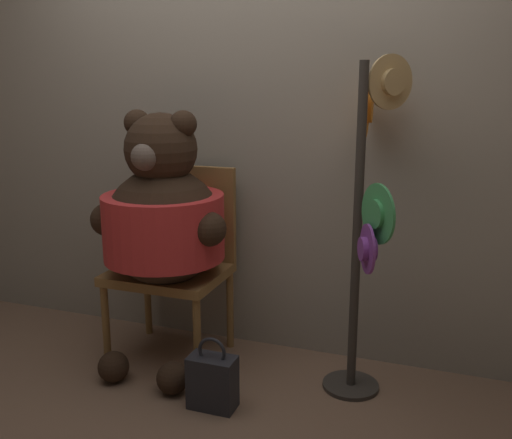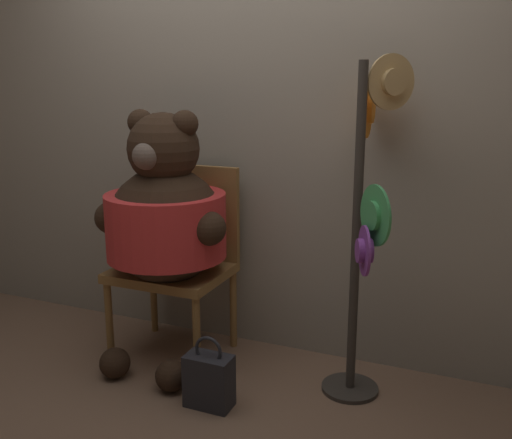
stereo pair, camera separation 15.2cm
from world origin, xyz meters
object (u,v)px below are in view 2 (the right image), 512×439
Objects in this scene: handbag_on_ground at (209,380)px; chair at (179,252)px; teddy_bear at (165,218)px; hat_display_rack at (366,214)px.

chair is at bearing 131.42° from handbag_on_ground.
handbag_on_ground is (0.43, -0.49, -0.44)m from chair.
handbag_on_ground is (0.40, -0.32, -0.67)m from teddy_bear.
hat_display_rack is at bearing 4.86° from teddy_bear.
handbag_on_ground is at bearing -48.58° from chair.
hat_display_rack reaches higher than handbag_on_ground.
hat_display_rack is 4.56× the size of handbag_on_ground.
hat_display_rack is at bearing -4.68° from chair.
chair is at bearing 175.32° from hat_display_rack.
chair reaches higher than handbag_on_ground.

